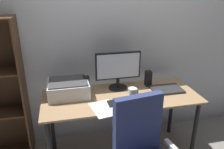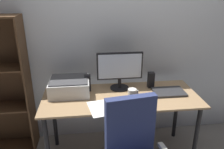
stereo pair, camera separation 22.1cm
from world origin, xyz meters
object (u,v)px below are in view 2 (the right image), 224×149
object	(u,v)px
laptop	(169,92)
speaker_left	(88,83)
printer	(69,86)
monitor	(120,68)
coffee_mug	(132,93)
desk	(121,104)
keyboard	(121,103)
speaker_right	(151,80)
mouse	(142,100)

from	to	relation	value
laptop	speaker_left	size ratio (longest dim) A/B	1.88
laptop	printer	size ratio (longest dim) A/B	0.80
laptop	monitor	bearing A→B (deg)	161.50
coffee_mug	speaker_left	world-z (taller)	speaker_left
monitor	speaker_left	world-z (taller)	monitor
speaker_left	laptop	bearing A→B (deg)	-10.78
speaker_left	printer	size ratio (longest dim) A/B	0.43
desk	keyboard	size ratio (longest dim) A/B	5.41
speaker_right	keyboard	bearing A→B (deg)	-139.11
laptop	printer	bearing A→B (deg)	174.11
monitor	laptop	world-z (taller)	monitor
keyboard	speaker_right	world-z (taller)	speaker_right
mouse	printer	xyz separation A→B (m)	(-0.70, 0.25, 0.06)
speaker_right	printer	world-z (taller)	speaker_right
keyboard	printer	size ratio (longest dim) A/B	0.72
desk	keyboard	world-z (taller)	keyboard
mouse	coffee_mug	world-z (taller)	coffee_mug
laptop	speaker_right	xyz separation A→B (m)	(-0.15, 0.16, 0.07)
laptop	speaker_left	bearing A→B (deg)	169.43
printer	laptop	bearing A→B (deg)	-6.10
desk	monitor	world-z (taller)	monitor
coffee_mug	speaker_left	bearing A→B (deg)	154.26
desk	speaker_right	distance (m)	0.43
speaker_left	speaker_right	world-z (taller)	same
keyboard	monitor	bearing A→B (deg)	81.43
keyboard	mouse	size ratio (longest dim) A/B	3.02
mouse	speaker_left	world-z (taller)	speaker_left
monitor	printer	world-z (taller)	monitor
speaker_left	mouse	bearing A→B (deg)	-30.46
speaker_left	speaker_right	bearing A→B (deg)	0.00
monitor	mouse	xyz separation A→B (m)	(0.17, -0.31, -0.21)
speaker_left	keyboard	bearing A→B (deg)	-46.83
coffee_mug	printer	world-z (taller)	printer
keyboard	printer	xyz separation A→B (m)	(-0.49, 0.28, 0.07)
printer	speaker_right	bearing A→B (deg)	3.30
coffee_mug	laptop	world-z (taller)	coffee_mug
monitor	speaker_left	xyz separation A→B (m)	(-0.34, -0.01, -0.14)
keyboard	coffee_mug	bearing A→B (deg)	39.09
mouse	laptop	bearing A→B (deg)	6.69
monitor	keyboard	distance (m)	0.40
desk	printer	xyz separation A→B (m)	(-0.51, 0.12, 0.17)
speaker_left	desk	bearing A→B (deg)	-27.63
mouse	laptop	xyz separation A→B (m)	(0.32, 0.14, -0.01)
speaker_right	speaker_left	bearing A→B (deg)	180.00
coffee_mug	printer	size ratio (longest dim) A/B	0.26
monitor	speaker_left	bearing A→B (deg)	-178.66
speaker_left	speaker_right	distance (m)	0.68
monitor	speaker_right	world-z (taller)	monitor
keyboard	mouse	bearing A→B (deg)	4.50
speaker_left	coffee_mug	bearing A→B (deg)	-25.74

